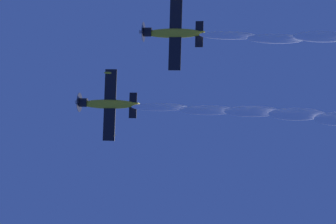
% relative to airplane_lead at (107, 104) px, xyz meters
% --- Properties ---
extents(airplane_lead, '(9.09, 8.47, 4.10)m').
position_rel_airplane_lead_xyz_m(airplane_lead, '(0.00, 0.00, 0.00)').
color(airplane_lead, gold).
extents(airplane_left_wingman, '(9.11, 8.46, 4.12)m').
position_rel_airplane_lead_xyz_m(airplane_left_wingman, '(4.86, 12.13, -0.07)').
color(airplane_left_wingman, gold).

